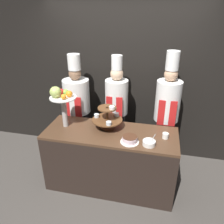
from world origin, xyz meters
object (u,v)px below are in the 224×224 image
object	(u,v)px
tiered_stand	(107,118)
chef_center_left	(116,107)
cake_round	(130,139)
cup_white	(165,136)
serving_bowl_near	(149,143)
chef_left	(77,105)
chef_center_right	(167,110)
fruit_pedestal	(61,98)

from	to	relation	value
tiered_stand	chef_center_left	distance (m)	0.51
cake_round	chef_center_left	world-z (taller)	chef_center_left
cup_white	serving_bowl_near	world-z (taller)	serving_bowl_near
cake_round	chef_left	bearing A→B (deg)	141.40
chef_center_right	chef_left	bearing A→B (deg)	180.00
tiered_stand	fruit_pedestal	xyz separation A→B (m)	(-0.61, -0.07, 0.25)
fruit_pedestal	cup_white	world-z (taller)	fruit_pedestal
fruit_pedestal	chef_center_left	distance (m)	0.91
cake_round	serving_bowl_near	size ratio (longest dim) A/B	1.41
fruit_pedestal	cup_white	xyz separation A→B (m)	(1.38, -0.01, -0.38)
chef_left	chef_center_right	size ratio (longest dim) A/B	0.95
cup_white	chef_left	xyz separation A→B (m)	(-1.40, 0.59, 0.03)
cake_round	tiered_stand	bearing A→B (deg)	141.47
chef_center_left	cake_round	bearing A→B (deg)	-67.21
chef_center_left	chef_center_right	distance (m)	0.76
chef_left	chef_center_left	xyz separation A→B (m)	(0.65, 0.00, 0.03)
cake_round	chef_center_right	size ratio (longest dim) A/B	0.12
tiered_stand	cup_white	world-z (taller)	tiered_stand
fruit_pedestal	chef_left	xyz separation A→B (m)	(-0.02, 0.58, -0.35)
fruit_pedestal	serving_bowl_near	xyz separation A→B (m)	(1.19, -0.21, -0.38)
cake_round	chef_left	size ratio (longest dim) A/B	0.13
fruit_pedestal	chef_center_left	xyz separation A→B (m)	(0.63, 0.58, -0.32)
chef_left	cup_white	bearing A→B (deg)	-22.78
fruit_pedestal	cup_white	size ratio (longest dim) A/B	7.43
cake_round	serving_bowl_near	xyz separation A→B (m)	(0.24, -0.01, -0.01)
cup_white	chef_center_left	distance (m)	0.96
tiered_stand	chef_center_left	xyz separation A→B (m)	(0.02, 0.50, -0.06)
chef_left	chef_center_left	bearing A→B (deg)	0.00
cup_white	chef_center_right	size ratio (longest dim) A/B	0.04
fruit_pedestal	serving_bowl_near	bearing A→B (deg)	-10.20
serving_bowl_near	tiered_stand	bearing A→B (deg)	153.80
cake_round	chef_center_left	size ratio (longest dim) A/B	0.13
cup_white	chef_left	size ratio (longest dim) A/B	0.04
serving_bowl_near	fruit_pedestal	bearing A→B (deg)	169.80
chef_center_left	chef_left	bearing A→B (deg)	-180.00
cup_white	fruit_pedestal	bearing A→B (deg)	179.46
chef_left	chef_center_right	bearing A→B (deg)	-0.00
chef_left	chef_center_left	distance (m)	0.65
tiered_stand	cake_round	size ratio (longest dim) A/B	1.79
serving_bowl_near	chef_center_right	xyz separation A→B (m)	(0.20, 0.79, 0.10)
fruit_pedestal	cup_white	distance (m)	1.43
fruit_pedestal	chef_left	bearing A→B (deg)	92.33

